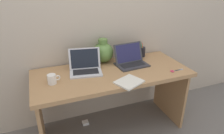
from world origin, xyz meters
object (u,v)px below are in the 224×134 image
(laptop_right, at_px, (130,59))
(green_vase, at_px, (103,52))
(notebook_stack, at_px, (129,82))
(coffee_mug, at_px, (52,79))
(pen_cup, at_px, (142,52))
(power_brick, at_px, (85,123))
(scissors, at_px, (175,71))
(laptop_left, at_px, (85,66))

(laptop_right, bearing_deg, green_vase, 145.45)
(notebook_stack, bearing_deg, laptop_right, 63.12)
(green_vase, bearing_deg, coffee_mug, -151.82)
(pen_cup, distance_m, power_brick, 1.07)
(scissors, distance_m, power_brick, 1.18)
(green_vase, bearing_deg, laptop_right, -34.55)
(green_vase, xyz_separation_m, pen_cup, (0.47, -0.02, -0.05))
(laptop_right, relative_size, coffee_mug, 3.02)
(coffee_mug, xyz_separation_m, pen_cup, (1.05, 0.29, 0.02))
(green_vase, xyz_separation_m, coffee_mug, (-0.58, -0.31, -0.07))
(notebook_stack, height_order, power_brick, notebook_stack)
(laptop_right, xyz_separation_m, power_brick, (-0.51, 0.08, -0.76))
(scissors, xyz_separation_m, power_brick, (-0.86, 0.39, -0.71))
(notebook_stack, distance_m, pen_cup, 0.67)
(green_vase, relative_size, scissors, 1.76)
(notebook_stack, relative_size, scissors, 1.54)
(notebook_stack, distance_m, power_brick, 0.90)
(scissors, bearing_deg, pen_cup, 104.18)
(laptop_right, bearing_deg, laptop_left, 179.65)
(notebook_stack, distance_m, coffee_mug, 0.68)
(laptop_right, bearing_deg, power_brick, 171.32)
(coffee_mug, distance_m, pen_cup, 1.09)
(pen_cup, bearing_deg, green_vase, 178.12)
(coffee_mug, relative_size, pen_cup, 0.61)
(laptop_right, height_order, notebook_stack, laptop_right)
(laptop_left, distance_m, scissors, 0.89)
(coffee_mug, height_order, pen_cup, pen_cup)
(green_vase, xyz_separation_m, power_brick, (-0.27, -0.09, -0.82))
(coffee_mug, height_order, scissors, coffee_mug)
(laptop_left, distance_m, laptop_right, 0.49)
(green_vase, distance_m, coffee_mug, 0.66)
(notebook_stack, relative_size, power_brick, 3.24)
(laptop_right, height_order, scissors, laptop_right)
(laptop_right, height_order, green_vase, green_vase)
(laptop_right, bearing_deg, pen_cup, 34.49)
(laptop_left, bearing_deg, laptop_right, -0.35)
(notebook_stack, height_order, pen_cup, pen_cup)
(laptop_right, height_order, pen_cup, laptop_right)
(green_vase, relative_size, power_brick, 3.72)
(coffee_mug, bearing_deg, power_brick, 34.96)
(laptop_right, height_order, power_brick, laptop_right)
(pen_cup, height_order, power_brick, pen_cup)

